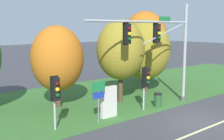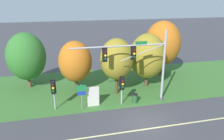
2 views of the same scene
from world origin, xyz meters
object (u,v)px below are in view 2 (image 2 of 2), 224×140
tree_nearest_road (26,57)px  tree_left_of_mast (75,62)px  route_sign_post (82,93)px  pedestrian_signal_further_along (122,85)px  info_kiosk (93,97)px  trash_bin (135,98)px  traffic_signal_mast (139,60)px  tree_tall_centre (163,43)px  tree_mid_verge (147,56)px  pedestrian_signal_near_kerb (53,89)px  tree_behind_signpost (117,59)px

tree_nearest_road → tree_left_of_mast: size_ratio=1.13×
tree_left_of_mast → route_sign_post: bearing=-88.2°
pedestrian_signal_further_along → info_kiosk: pedestrian_signal_further_along is taller
trash_bin → tree_left_of_mast: bearing=140.6°
traffic_signal_mast → tree_tall_centre: size_ratio=1.27×
route_sign_post → info_kiosk: size_ratio=1.29×
tree_mid_verge → info_kiosk: bearing=-153.1°
route_sign_post → tree_tall_centre: 13.76m
pedestrian_signal_further_along → tree_left_of_mast: tree_left_of_mast is taller
pedestrian_signal_further_along → tree_tall_centre: (7.52, 7.41, 2.08)m
pedestrian_signal_near_kerb → trash_bin: pedestrian_signal_near_kerb is taller
traffic_signal_mast → tree_behind_signpost: 3.05m
tree_nearest_road → trash_bin: size_ratio=6.74×
tree_left_of_mast → tree_mid_verge: size_ratio=0.91×
info_kiosk → trash_bin: size_ratio=2.04×
traffic_signal_mast → tree_behind_signpost: size_ratio=1.50×
tree_left_of_mast → info_kiosk: size_ratio=2.92×
tree_nearest_road → tree_tall_centre: bearing=2.7°
pedestrian_signal_near_kerb → info_kiosk: (3.54, 0.02, -1.15)m
tree_behind_signpost → info_kiosk: tree_behind_signpost is taller
pedestrian_signal_near_kerb → tree_behind_signpost: bearing=19.0°
tree_mid_verge → info_kiosk: 7.97m
traffic_signal_mast → tree_nearest_road: (-10.71, 6.58, -0.77)m
tree_tall_centre → info_kiosk: bearing=-145.8°
tree_behind_signpost → route_sign_post: bearing=-146.2°
tree_behind_signpost → tree_mid_verge: bearing=17.6°
info_kiosk → trash_bin: 4.07m
tree_nearest_road → info_kiosk: size_ratio=3.30×
tree_left_of_mast → tree_tall_centre: bearing=14.5°
tree_nearest_road → tree_tall_centre: (16.61, 0.79, 0.51)m
pedestrian_signal_further_along → trash_bin: pedestrian_signal_further_along is taller
tree_left_of_mast → pedestrian_signal_near_kerb: bearing=-119.9°
tree_mid_verge → trash_bin: size_ratio=6.56×
pedestrian_signal_further_along → tree_nearest_road: size_ratio=0.46×
pedestrian_signal_further_along → route_sign_post: (-3.81, 0.01, -0.40)m
pedestrian_signal_near_kerb → info_kiosk: size_ratio=1.54×
pedestrian_signal_near_kerb → tree_nearest_road: size_ratio=0.47×
tree_behind_signpost → tree_mid_verge: (3.88, 1.23, -0.23)m
info_kiosk → trash_bin: info_kiosk is taller
pedestrian_signal_near_kerb → route_sign_post: size_ratio=1.20×
tree_nearest_road → tree_behind_signpost: (9.23, -3.98, 0.18)m
tree_nearest_road → tree_left_of_mast: bearing=-23.0°
trash_bin → tree_mid_verge: bearing=54.5°
pedestrian_signal_further_along → tree_mid_verge: (4.01, 3.88, 1.51)m
tree_nearest_road → info_kiosk: 9.27m
pedestrian_signal_near_kerb → tree_behind_signpost: 6.96m
pedestrian_signal_further_along → tree_behind_signpost: bearing=87.0°
pedestrian_signal_near_kerb → trash_bin: size_ratio=3.15×
route_sign_post → tree_mid_verge: size_ratio=0.40×
traffic_signal_mast → trash_bin: traffic_signal_mast is taller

